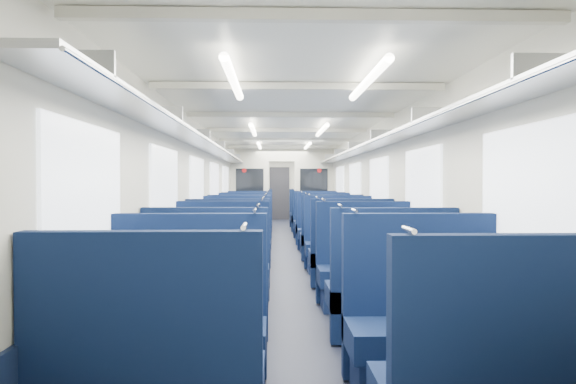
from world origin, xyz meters
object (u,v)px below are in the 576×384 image
Objects in this scene: seat_7 at (366,274)px; seat_16 at (247,228)px; seat_11 at (339,248)px; seat_19 at (316,224)px; seat_6 at (221,273)px; seat_13 at (331,239)px; seat_9 at (350,259)px; seat_21 at (310,219)px; seat_17 at (320,228)px; seat_15 at (325,233)px; seat_3 at (425,334)px; seat_12 at (240,240)px; seat_23 at (307,216)px; seat_4 at (208,296)px; seat_14 at (244,233)px; bulkhead at (282,189)px; seat_18 at (249,224)px; end_door at (280,193)px; seat_8 at (229,259)px; seat_20 at (253,219)px; seat_5 at (390,298)px; seat_10 at (236,247)px; seat_2 at (186,334)px; seat_22 at (254,216)px.

seat_7 and seat_16 have the same top height.
seat_19 is at bearing 90.00° from seat_11.
seat_13 is (1.66, 3.42, 0.00)m from seat_6.
seat_21 is at bearing 90.00° from seat_9.
seat_15 is at bearing -90.00° from seat_17.
seat_3 and seat_12 have the same top height.
seat_15 and seat_23 have the same top height.
seat_4 and seat_14 have the same top height.
bulkhead reaches higher than seat_18.
seat_8 is (-0.83, -12.66, -0.62)m from end_door.
seat_17 is (0.00, 4.68, 0.00)m from seat_9.
seat_20 is (-1.66, 7.74, 0.00)m from seat_9.
seat_5 is at bearing -90.00° from seat_13.
seat_11 and seat_16 have the same top height.
seat_14 is (0.00, 4.63, 0.00)m from seat_6.
seat_4 is 6.06m from seat_15.
seat_4 is 3.55m from seat_10.
end_door reaches higher than seat_2.
seat_17 is at bearing 76.61° from seat_4.
seat_7 is (0.00, 1.21, 0.00)m from seat_5.
seat_21 is 2.05m from seat_22.
seat_11 is at bearing 64.43° from seat_4.
seat_7 is 1.00× the size of seat_8.
seat_22 is 1.00× the size of seat_23.
seat_22 is (0.00, 4.29, 0.00)m from seat_16.
seat_13 is at bearing 33.52° from seat_10.
seat_22 is at bearing 114.07° from bulkhead.
seat_19 is 3.16m from seat_23.
seat_14 is at bearing 124.78° from seat_11.
seat_14 is 2.00m from seat_17.
seat_14 is 1.00× the size of seat_15.
seat_7 and seat_18 have the same top height.
seat_5 is (0.00, 1.10, 0.00)m from seat_3.
seat_13 is at bearing 90.00° from seat_5.
seat_6 and seat_8 have the same top height.
seat_13 is 1.18m from seat_15.
seat_11 is 6.77m from seat_20.
seat_11 and seat_17 have the same top height.
seat_5 is at bearing -90.00° from seat_11.
end_door is at bearing 90.00° from bulkhead.
seat_7 is at bearing -90.00° from seat_21.
bulkhead reaches higher than seat_20.
bulkhead reaches higher than seat_10.
bulkhead is 2.26× the size of seat_4.
seat_9 is at bearing -90.00° from seat_19.
seat_22 is at bearing 118.04° from seat_19.
seat_22 is at bearing 90.00° from seat_14.
seat_12 is 6.68m from seat_22.
seat_4 is 1.00× the size of seat_17.
seat_8 is at bearing 90.00° from seat_4.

